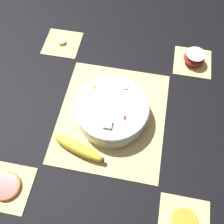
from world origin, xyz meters
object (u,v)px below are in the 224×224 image
Objects in this scene: apple_half at (194,57)px; grapefruit_slice at (6,186)px; fruit_salad_bowl at (112,110)px; orange_slice_whole at (185,222)px; banana_coin_single at (62,42)px; whole_banana at (79,148)px.

apple_half reaches higher than grapefruit_slice.
fruit_salad_bowl is 3.11× the size of orange_slice_whole.
apple_half is 2.52× the size of banana_coin_single.
banana_coin_single is at bearing 180.00° from grapefruit_slice.
grapefruit_slice is at bearing -41.68° from apple_half.
grapefruit_slice reaches higher than banana_coin_single.
orange_slice_whole is at bearing 66.04° from whole_banana.
fruit_salad_bowl is at bearing 41.67° from banana_coin_single.
apple_half is (-0.45, 0.35, 0.00)m from whole_banana.
orange_slice_whole is 0.92× the size of grapefruit_slice.
orange_slice_whole is at bearing 90.00° from grapefruit_slice.
grapefruit_slice is at bearing -90.00° from orange_slice_whole.
grapefruit_slice is at bearing 0.00° from banana_coin_single.
fruit_salad_bowl reaches higher than banana_coin_single.
whole_banana is 2.26× the size of apple_half.
whole_banana reaches higher than grapefruit_slice.
apple_half is 1.00× the size of orange_slice_whole.
apple_half is at bearing 138.29° from fruit_salad_bowl.
apple_half is at bearing 180.00° from orange_slice_whole.
banana_coin_single is at bearing -138.33° from fruit_salad_bowl.
banana_coin_single is 0.60m from grapefruit_slice.
apple_half is 0.60m from orange_slice_whole.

